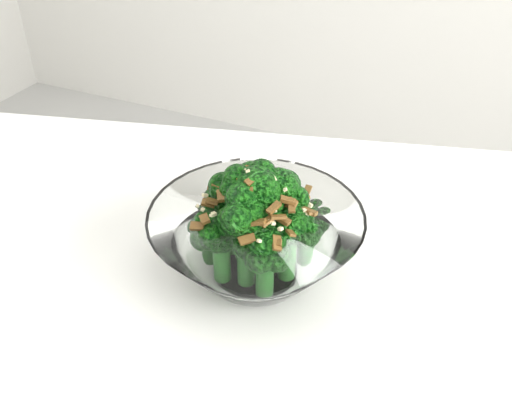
% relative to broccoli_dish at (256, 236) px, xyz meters
% --- Properties ---
extents(broccoli_dish, '(0.19, 0.19, 0.12)m').
position_rel_broccoli_dish_xyz_m(broccoli_dish, '(0.00, 0.00, 0.00)').
color(broccoli_dish, white).
rests_on(broccoli_dish, table).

